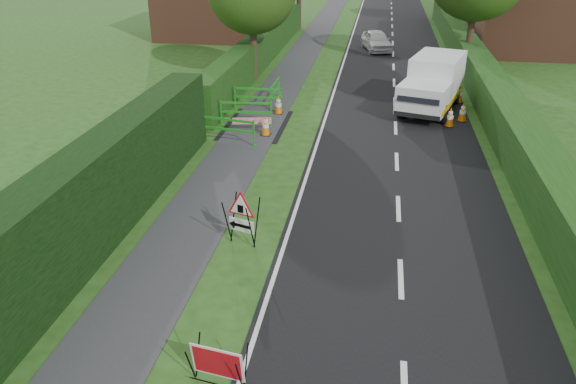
{
  "coord_description": "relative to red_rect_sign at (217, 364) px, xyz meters",
  "views": [
    {
      "loc": [
        1.67,
        -9.87,
        7.28
      ],
      "look_at": [
        -0.42,
        3.04,
        1.0
      ],
      "focal_mm": 35.0,
      "sensor_mm": 36.0,
      "label": 1
    }
  ],
  "objects": [
    {
      "name": "road_surface",
      "position": [
        3.21,
        37.77,
        -0.46
      ],
      "size": [
        6.0,
        90.0,
        0.02
      ],
      "primitive_type": "cube",
      "color": "black",
      "rests_on": "ground"
    },
    {
      "name": "hedge_west_near",
      "position": [
        -4.29,
        2.77,
        -0.47
      ],
      "size": [
        1.1,
        18.0,
        2.5
      ],
      "primitive_type": "cube",
      "color": "black",
      "rests_on": "ground"
    },
    {
      "name": "triangle_sign",
      "position": [
        -0.73,
        4.67,
        0.4
      ],
      "size": [
        1.07,
        1.07,
        1.24
      ],
      "rotation": [
        0.0,
        0.0,
        -0.31
      ],
      "color": "black",
      "rests_on": "ground"
    },
    {
      "name": "works_van",
      "position": [
        4.71,
        17.07,
        0.71
      ],
      "size": [
        3.14,
        5.16,
        2.21
      ],
      "rotation": [
        0.0,
        0.0,
        -0.28
      ],
      "color": "silver",
      "rests_on": "ground"
    },
    {
      "name": "hatchback_car",
      "position": [
        2.14,
        29.33,
        0.14
      ],
      "size": [
        2.29,
        3.83,
        1.22
      ],
      "primitive_type": "imported",
      "rotation": [
        0.0,
        0.0,
        0.25
      ],
      "color": "silver",
      "rests_on": "ground"
    },
    {
      "name": "red_rect_sign",
      "position": [
        0.0,
        0.0,
        0.0
      ],
      "size": [
        1.02,
        0.71,
        0.81
      ],
      "rotation": [
        0.0,
        0.0,
        -0.16
      ],
      "color": "black",
      "rests_on": "ground"
    },
    {
      "name": "traffic_cone_2",
      "position": [
        6.04,
        18.33,
        -0.07
      ],
      "size": [
        0.38,
        0.38,
        0.79
      ],
      "color": "black",
      "rests_on": "ground"
    },
    {
      "name": "traffic_cone_3",
      "position": [
        -1.68,
        12.66,
        -0.07
      ],
      "size": [
        0.38,
        0.38,
        0.79
      ],
      "color": "black",
      "rests_on": "ground"
    },
    {
      "name": "ped_barrier_2",
      "position": [
        -2.64,
        15.78,
        0.17
      ],
      "size": [
        2.06,
        0.35,
        1.0
      ],
      "rotation": [
        0.0,
        0.0,
        0.0
      ],
      "color": "#198919",
      "rests_on": "ground"
    },
    {
      "name": "ped_barrier_3",
      "position": [
        -2.08,
        16.82,
        0.17
      ],
      "size": [
        0.35,
        2.06,
        1.0
      ],
      "rotation": [
        0.0,
        0.0,
        1.57
      ],
      "color": "#198919",
      "rests_on": "ground"
    },
    {
      "name": "house_east_a",
      "position": [
        11.71,
        30.77,
        2.43
      ],
      "size": [
        7.5,
        7.4,
        7.88
      ],
      "color": "brown",
      "rests_on": "ground"
    },
    {
      "name": "traffic_cone_1",
      "position": [
        5.87,
        15.58,
        -0.07
      ],
      "size": [
        0.38,
        0.38,
        0.79
      ],
      "color": "black",
      "rests_on": "ground"
    },
    {
      "name": "ped_barrier_1",
      "position": [
        -2.67,
        13.68,
        0.17
      ],
      "size": [
        2.08,
        0.5,
        1.0
      ],
      "rotation": [
        0.0,
        0.0,
        0.07
      ],
      "color": "#198919",
      "rests_on": "ground"
    },
    {
      "name": "hedge_west_far",
      "position": [
        -4.29,
        24.77,
        -0.47
      ],
      "size": [
        1.0,
        24.0,
        1.8
      ],
      "primitive_type": "cube",
      "color": "#14380F",
      "rests_on": "ground"
    },
    {
      "name": "footpath",
      "position": [
        -2.29,
        37.77,
        -0.46
      ],
      "size": [
        2.0,
        90.0,
        0.02
      ],
      "primitive_type": "cube",
      "color": "#2D2D30",
      "rests_on": "ground"
    },
    {
      "name": "ground",
      "position": [
        0.71,
        2.77,
        -0.47
      ],
      "size": [
        120.0,
        120.0,
        0.0
      ],
      "primitive_type": "plane",
      "color": "#254614",
      "rests_on": "ground"
    },
    {
      "name": "traffic_cone_0",
      "position": [
        5.3,
        14.82,
        -0.07
      ],
      "size": [
        0.38,
        0.38,
        0.79
      ],
      "color": "black",
      "rests_on": "ground"
    },
    {
      "name": "hedge_east",
      "position": [
        7.21,
        18.77,
        -0.47
      ],
      "size": [
        1.2,
        50.0,
        1.5
      ],
      "primitive_type": "cube",
      "color": "#14380F",
      "rests_on": "ground"
    },
    {
      "name": "traffic_cone_4",
      "position": [
        -1.67,
        15.39,
        -0.07
      ],
      "size": [
        0.38,
        0.38,
        0.79
      ],
      "color": "black",
      "rests_on": "ground"
    },
    {
      "name": "ped_barrier_0",
      "position": [
        -2.84,
        11.55,
        0.17
      ],
      "size": [
        2.09,
        0.71,
        1.0
      ],
      "rotation": [
        0.0,
        0.0,
        -0.18
      ],
      "color": "#198919",
      "rests_on": "ground"
    },
    {
      "name": "redwhite_plank",
      "position": [
        -2.27,
        12.94,
        -0.47
      ],
      "size": [
        1.48,
        0.31,
        0.25
      ],
      "primitive_type": "cube",
      "rotation": [
        0.0,
        0.0,
        0.18
      ],
      "color": "red",
      "rests_on": "ground"
    }
  ]
}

